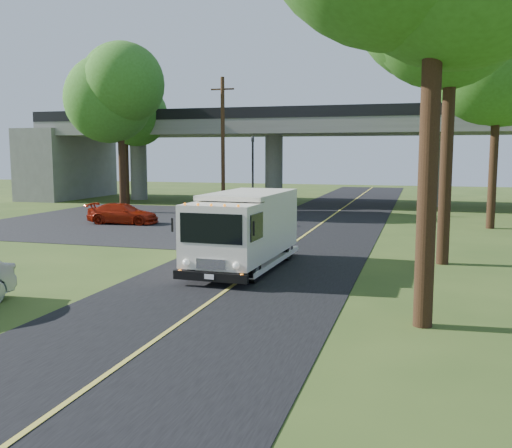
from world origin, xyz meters
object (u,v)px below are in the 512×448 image
at_px(tree_right_far, 503,69).
at_px(step_van, 244,228).
at_px(tree_left_far, 126,108).
at_px(red_sedan, 123,214).
at_px(traffic_signal, 253,164).
at_px(tree_left_lot, 121,93).
at_px(pedestrian, 248,210).
at_px(utility_pole, 223,144).

bearing_deg(tree_right_far, step_van, -125.15).
xyz_separation_m(tree_right_far, tree_left_far, (-26.00, 8.00, -0.85)).
bearing_deg(red_sedan, traffic_signal, -31.25).
distance_m(traffic_signal, tree_left_lot, 10.01).
xyz_separation_m(traffic_signal, tree_left_lot, (-7.79, -4.16, 4.70)).
xyz_separation_m(traffic_signal, tree_right_far, (15.21, -6.16, 5.10)).
bearing_deg(tree_left_lot, pedestrian, -22.79).
relative_size(tree_left_lot, tree_left_far, 1.06).
distance_m(tree_left_far, red_sedan, 14.73).
xyz_separation_m(tree_right_far, red_sedan, (-20.00, -3.57, -7.72)).
distance_m(utility_pole, tree_left_far, 10.45).
height_order(tree_left_far, step_van, tree_left_far).
relative_size(traffic_signal, step_van, 0.82).
relative_size(tree_left_far, pedestrian, 5.86).
distance_m(tree_left_lot, step_van, 21.60).
distance_m(utility_pole, tree_right_far, 17.61).
distance_m(step_van, red_sedan, 14.51).
bearing_deg(step_van, tree_left_lot, 132.57).
bearing_deg(pedestrian, utility_pole, -39.39).
distance_m(utility_pole, tree_left_lot, 7.43).
bearing_deg(utility_pole, tree_right_far, -14.00).
bearing_deg(tree_right_far, tree_left_far, 162.90).
distance_m(utility_pole, pedestrian, 8.26).
xyz_separation_m(utility_pole, tree_left_far, (-9.29, 3.84, 2.86)).
height_order(tree_left_lot, tree_left_far, tree_left_lot).
distance_m(tree_right_far, tree_left_far, 27.22).
bearing_deg(tree_left_far, traffic_signal, -9.65).
distance_m(traffic_signal, tree_left_far, 11.75).
bearing_deg(red_sedan, pedestrian, -83.92).
xyz_separation_m(tree_right_far, tree_left_lot, (-23.00, 2.00, -0.40)).
relative_size(utility_pole, step_van, 1.41).
relative_size(red_sedan, pedestrian, 2.40).
bearing_deg(tree_right_far, tree_left_lot, 175.03).
bearing_deg(utility_pole, red_sedan, -113.09).
bearing_deg(step_van, pedestrian, 108.47).
distance_m(traffic_signal, tree_right_far, 17.18).
distance_m(tree_right_far, red_sedan, 21.74).
height_order(traffic_signal, tree_right_far, tree_right_far).
distance_m(traffic_signal, pedestrian, 8.96).
bearing_deg(tree_left_lot, utility_pole, 18.97).
height_order(utility_pole, tree_left_far, tree_left_far).
bearing_deg(tree_left_far, red_sedan, -62.61).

